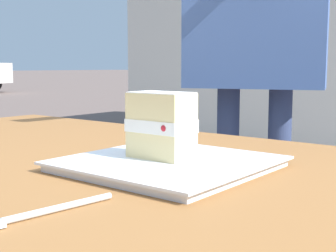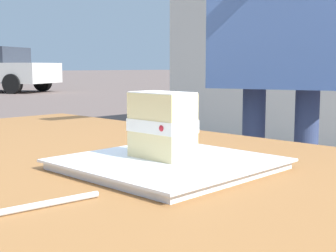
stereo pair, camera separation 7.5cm
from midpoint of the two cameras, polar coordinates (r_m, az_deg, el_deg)
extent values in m
cylinder|color=brown|center=(1.67, -17.17, -11.75)|extent=(0.07, 0.07, 0.66)
cube|color=brown|center=(0.78, -5.27, -6.28)|extent=(1.70, 0.78, 0.04)
cube|color=white|center=(0.76, -2.83, -4.75)|extent=(0.28, 0.28, 0.01)
cube|color=white|center=(0.75, -2.84, -4.16)|extent=(0.29, 0.29, 0.00)
cube|color=#EAD18C|center=(0.76, -3.61, -2.28)|extent=(0.10, 0.06, 0.04)
cube|color=white|center=(0.76, -3.63, 0.04)|extent=(0.10, 0.06, 0.02)
sphere|color=#B21923|center=(0.72, -3.40, -0.28)|extent=(0.01, 0.01, 0.01)
sphere|color=#B21923|center=(0.77, -1.45, -0.09)|extent=(0.01, 0.01, 0.01)
sphere|color=#B21923|center=(0.77, -1.79, 0.14)|extent=(0.02, 0.02, 0.02)
sphere|color=#B21923|center=(0.77, -1.20, 0.06)|extent=(0.01, 0.01, 0.01)
cube|color=#EAD18C|center=(0.75, -3.65, 2.38)|extent=(0.10, 0.06, 0.04)
cube|color=white|center=(0.75, -3.67, 4.03)|extent=(0.10, 0.06, 0.00)
cylinder|color=silver|center=(0.56, -16.57, -9.43)|extent=(0.02, 0.14, 0.01)
cylinder|color=navy|center=(1.62, 5.76, -9.63)|extent=(0.07, 0.07, 0.80)
cylinder|color=navy|center=(1.59, 11.68, -10.07)|extent=(0.07, 0.07, 0.80)
cube|color=silver|center=(5.81, 19.18, 10.68)|extent=(3.73, 2.93, 2.51)
camera|label=1|loc=(0.04, -92.86, -0.36)|focal=50.73mm
camera|label=2|loc=(0.04, 87.14, 0.36)|focal=50.73mm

